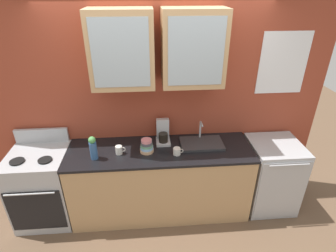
{
  "coord_description": "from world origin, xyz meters",
  "views": [
    {
      "loc": [
        -0.13,
        -2.67,
        2.67
      ],
      "look_at": [
        0.09,
        0.0,
        1.24
      ],
      "focal_mm": 28.94,
      "sensor_mm": 36.0,
      "label": 1
    }
  ],
  "objects": [
    {
      "name": "cup_near_bowls",
      "position": [
        -0.47,
        -0.04,
        0.97
      ],
      "size": [
        0.11,
        0.08,
        0.1
      ],
      "color": "silver",
      "rests_on": "counter"
    },
    {
      "name": "bowl_stack",
      "position": [
        -0.16,
        -0.03,
        1.0
      ],
      "size": [
        0.16,
        0.16,
        0.16
      ],
      "color": "#E0AD7F",
      "rests_on": "counter"
    },
    {
      "name": "sink_faucet",
      "position": [
        0.51,
        0.08,
        0.95
      ],
      "size": [
        0.51,
        0.32,
        0.26
      ],
      "color": "#2D2D30",
      "rests_on": "counter"
    },
    {
      "name": "coffee_maker",
      "position": [
        0.05,
        0.18,
        1.03
      ],
      "size": [
        0.17,
        0.2,
        0.29
      ],
      "color": "#B7B7BC",
      "rests_on": "counter"
    },
    {
      "name": "cup_near_sink",
      "position": [
        0.19,
        -0.11,
        0.97
      ],
      "size": [
        0.12,
        0.09,
        0.08
      ],
      "color": "silver",
      "rests_on": "counter"
    },
    {
      "name": "dishwasher",
      "position": [
        1.43,
        -0.0,
        0.46
      ],
      "size": [
        0.61,
        0.66,
        0.93
      ],
      "color": "#ADAFB5",
      "rests_on": "ground_plane"
    },
    {
      "name": "back_wall_unit",
      "position": [
        0.01,
        0.32,
        1.49
      ],
      "size": [
        4.09,
        0.48,
        2.54
      ],
      "color": "#993D28",
      "rests_on": "ground_plane"
    },
    {
      "name": "stove_range",
      "position": [
        -1.43,
        -0.0,
        0.47
      ],
      "size": [
        0.66,
        0.68,
        1.11
      ],
      "color": "#ADAFB5",
      "rests_on": "ground_plane"
    },
    {
      "name": "vase",
      "position": [
        -0.74,
        -0.12,
        1.07
      ],
      "size": [
        0.08,
        0.08,
        0.28
      ],
      "color": "#33598C",
      "rests_on": "counter"
    },
    {
      "name": "ground_plane",
      "position": [
        0.0,
        0.0,
        0.0
      ],
      "size": [
        10.0,
        10.0,
        0.0
      ],
      "primitive_type": "plane",
      "color": "brown"
    },
    {
      "name": "counter",
      "position": [
        0.0,
        0.0,
        0.46
      ],
      "size": [
        2.18,
        0.68,
        0.93
      ],
      "color": "tan",
      "rests_on": "ground_plane"
    }
  ]
}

